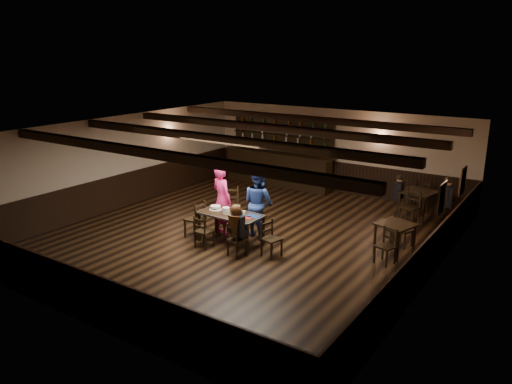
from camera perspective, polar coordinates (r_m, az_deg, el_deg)
The scene contains 25 objects.
ground at distance 12.61m, azimuth -0.93°, elevation -5.00°, with size 10.00×10.00×0.00m, color black.
room_shell at distance 12.13m, azimuth -0.83°, elevation 2.77°, with size 9.02×10.02×2.71m.
dining_table at distance 11.93m, azimuth -2.92°, elevation -2.84°, with size 1.57×0.81×0.75m.
chair_near_left at distance 11.77m, azimuth -6.19°, elevation -4.28°, with size 0.38×0.36×0.79m.
chair_near_right at distance 11.20m, azimuth -2.45°, elevation -5.29°, with size 0.44×0.42×0.78m.
chair_end_left at distance 12.42m, azimuth -6.72°, elevation -2.80°, with size 0.43×0.45×0.92m.
chair_end_right at distance 11.27m, azimuth 1.54°, elevation -4.98°, with size 0.45×0.46×0.83m.
chair_far_pushed at distance 13.35m, azimuth -2.94°, elevation -1.20°, with size 0.63×0.63×0.99m.
woman_pink at distance 12.50m, azimuth -3.91°, elevation -0.91°, with size 0.65×0.43×1.78m, color #DB2F6B.
man_blue at distance 12.32m, azimuth 0.31°, elevation -1.25°, with size 0.84×0.65×1.73m, color navy.
seated_person at distance 11.10m, azimuth -2.26°, elevation -3.48°, with size 0.33×0.49×0.79m.
cake at distance 12.21m, azimuth -4.65°, elevation -1.81°, with size 0.31×0.31×0.10m.
plate_stack_a at distance 11.87m, azimuth -3.45°, elevation -2.13°, with size 0.17×0.17×0.16m, color white.
plate_stack_b at distance 11.82m, azimuth -2.24°, elevation -2.06°, with size 0.17×0.17×0.21m, color white.
tea_light at distance 11.92m, azimuth -2.35°, elevation -2.32°, with size 0.05×0.05×0.06m.
salt_shaker at distance 11.61m, azimuth -1.97°, elevation -2.74°, with size 0.03×0.03×0.08m, color silver.
pepper_shaker at distance 11.55m, azimuth -1.33°, elevation -2.80°, with size 0.04×0.04×0.09m, color #A5A8AD.
drink_glass at distance 11.77m, azimuth -1.37°, elevation -2.40°, with size 0.06×0.06×0.10m, color silver.
menu_red at distance 11.60m, azimuth -1.27°, elevation -2.94°, with size 0.29×0.20×0.00m, color maroon.
menu_blue at distance 11.71m, azimuth -0.36°, elevation -2.75°, with size 0.34×0.24×0.00m, color #0F224D.
bar_counter at distance 17.23m, azimuth 2.66°, elevation 3.24°, with size 4.10×0.70×2.20m.
back_table_a at distance 11.69m, azimuth 15.65°, elevation -3.97°, with size 0.93×0.93×0.75m.
back_table_b at distance 14.50m, azimuth 18.07°, elevation -0.28°, with size 1.04×1.04×0.75m.
bg_patron_left at distance 14.55m, azimuth 16.05°, elevation 0.57°, with size 0.21×0.34×0.68m.
bg_patron_right at distance 14.22m, azimuth 21.02°, elevation 0.04°, with size 0.34×0.44×0.81m.
Camera 1 is at (6.73, -9.67, 4.51)m, focal length 35.00 mm.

